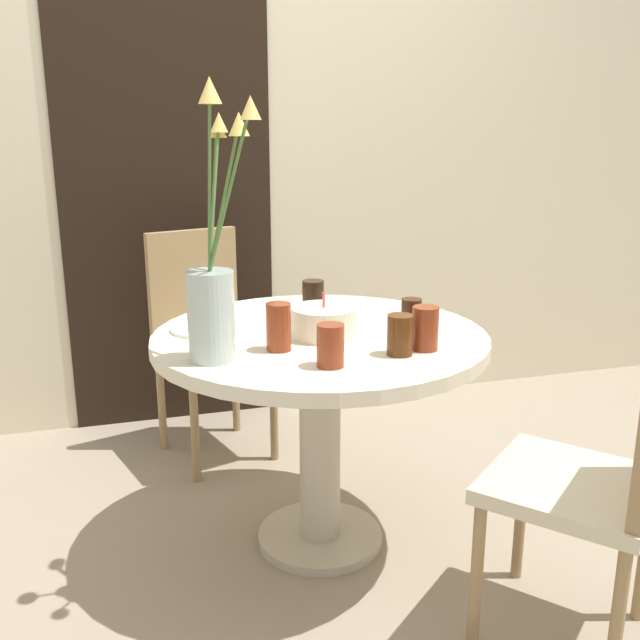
{
  "coord_description": "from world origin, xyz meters",
  "views": [
    {
      "loc": [
        -0.58,
        -1.97,
        1.31
      ],
      "look_at": [
        0.0,
        0.0,
        0.75
      ],
      "focal_mm": 40.0,
      "sensor_mm": 36.0,
      "label": 1
    }
  ],
  "objects": [
    {
      "name": "ground_plane",
      "position": [
        0.0,
        0.0,
        0.0
      ],
      "size": [
        16.0,
        16.0,
        0.0
      ],
      "primitive_type": "plane",
      "color": "gray"
    },
    {
      "name": "wall_back",
      "position": [
        0.0,
        1.21,
        1.3
      ],
      "size": [
        8.0,
        0.05,
        2.6
      ],
      "color": "beige",
      "rests_on": "ground_plane"
    },
    {
      "name": "doorway_panel",
      "position": [
        -0.34,
        1.18,
        1.02
      ],
      "size": [
        0.9,
        0.01,
        2.05
      ],
      "color": "black",
      "rests_on": "ground_plane"
    },
    {
      "name": "dining_table",
      "position": [
        0.0,
        0.0,
        0.56
      ],
      "size": [
        1.01,
        1.01,
        0.71
      ],
      "color": "beige",
      "rests_on": "ground_plane"
    },
    {
      "name": "chair_right_flank",
      "position": [
        -0.24,
        0.81,
        0.51
      ],
      "size": [
        0.5,
        0.5,
        0.91
      ],
      "rotation": [
        0.0,
        0.0,
        0.29
      ],
      "color": "beige",
      "rests_on": "ground_plane"
    },
    {
      "name": "chair_near_front",
      "position": [
        0.54,
        -0.65,
        0.51
      ],
      "size": [
        0.56,
        0.56,
        0.91
      ],
      "rotation": [
        0.0,
        0.0,
        3.83
      ],
      "color": "beige",
      "rests_on": "ground_plane"
    },
    {
      "name": "birthday_cake",
      "position": [
        -0.0,
        -0.04,
        0.75
      ],
      "size": [
        0.19,
        0.19,
        0.13
      ],
      "color": "white",
      "rests_on": "dining_table"
    },
    {
      "name": "flower_vase",
      "position": [
        -0.34,
        -0.16,
        0.92
      ],
      "size": [
        0.18,
        0.31,
        0.71
      ],
      "color": "#B2C6C1",
      "rests_on": "dining_table"
    },
    {
      "name": "side_plate",
      "position": [
        -0.33,
        0.13,
        0.71
      ],
      "size": [
        0.21,
        0.21,
        0.01
      ],
      "color": "white",
      "rests_on": "dining_table"
    },
    {
      "name": "drink_glass_0",
      "position": [
        0.04,
        0.22,
        0.76
      ],
      "size": [
        0.07,
        0.07,
        0.11
      ],
      "color": "black",
      "rests_on": "dining_table"
    },
    {
      "name": "drink_glass_1",
      "position": [
        0.27,
        -0.07,
        0.76
      ],
      "size": [
        0.06,
        0.06,
        0.1
      ],
      "color": "#33190C",
      "rests_on": "dining_table"
    },
    {
      "name": "drink_glass_2",
      "position": [
        0.15,
        -0.26,
        0.76
      ],
      "size": [
        0.07,
        0.07,
        0.11
      ],
      "color": "#51280F",
      "rests_on": "dining_table"
    },
    {
      "name": "drink_glass_3",
      "position": [
        -0.16,
        -0.13,
        0.77
      ],
      "size": [
        0.07,
        0.07,
        0.13
      ],
      "color": "maroon",
      "rests_on": "dining_table"
    },
    {
      "name": "drink_glass_4",
      "position": [
        0.23,
        -0.24,
        0.77
      ],
      "size": [
        0.07,
        0.07,
        0.12
      ],
      "color": "maroon",
      "rests_on": "dining_table"
    },
    {
      "name": "drink_glass_5",
      "position": [
        -0.06,
        -0.31,
        0.76
      ],
      "size": [
        0.07,
        0.07,
        0.11
      ],
      "color": "maroon",
      "rests_on": "dining_table"
    }
  ]
}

